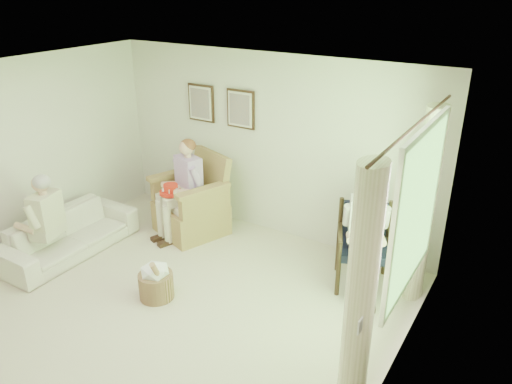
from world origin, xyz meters
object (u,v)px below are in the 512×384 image
wicker_armchair (192,208)px  person_sofa (41,217)px  person_wicker (184,182)px  wood_armchair (367,242)px  red_hat (171,190)px  hatbox (156,280)px  person_dark (364,228)px  sofa (69,234)px

wicker_armchair → person_sofa: person_sofa is taller
wicker_armchair → person_wicker: 0.49m
wicker_armchair → wood_armchair: 2.65m
wicker_armchair → person_wicker: bearing=-69.8°
red_hat → wicker_armchair: bearing=75.1°
wicker_armchair → hatbox: size_ratio=1.96×
red_hat → hatbox: bearing=-57.9°
wood_armchair → wicker_armchair: bearing=158.3°
person_dark → wood_armchair: bearing=67.0°
sofa → wicker_armchair: bearing=-36.9°
wicker_armchair → hatbox: wicker_armchair is taller
person_dark → red_hat: (-2.73, -0.23, -0.05)m
wood_armchair → person_sofa: 4.10m
wicker_armchair → red_hat: size_ratio=3.66×
wood_armchair → person_dark: size_ratio=0.72×
person_sofa → hatbox: person_sofa is taller
wicker_armchair → hatbox: (0.68, -1.56, -0.14)m
sofa → person_sofa: person_sofa is taller
sofa → person_dark: (3.68, 1.28, 0.54)m
person_dark → hatbox: bearing=-166.3°
wood_armchair → sofa: size_ratio=0.53×
red_hat → person_dark: bearing=4.9°
sofa → red_hat: (0.95, 1.05, 0.49)m
person_wicker → person_dark: size_ratio=1.03×
wood_armchair → person_wicker: size_ratio=0.70×
wicker_armchair → red_hat: bearing=-84.7°
wicker_armchair → wood_armchair: bearing=21.6°
sofa → person_dark: 3.94m
person_sofa → hatbox: (1.72, 0.18, -0.46)m
wicker_armchair → sofa: size_ratio=0.62×
wood_armchair → person_dark: bearing=-113.0°
wicker_armchair → sofa: bearing=-106.6°
red_hat → person_sofa: bearing=-124.1°
wicker_armchair → red_hat: (-0.09, -0.34, 0.39)m
wood_armchair → red_hat: 2.77m
person_sofa → person_wicker: bearing=132.0°
wicker_armchair → person_dark: 2.68m
sofa → hatbox: (1.72, -0.18, -0.04)m
red_hat → wood_armchair: bearing=8.3°
sofa → person_wicker: (1.04, 1.23, 0.57)m
wood_armchair → person_sofa: (-3.68, -1.80, 0.14)m
person_wicker → red_hat: size_ratio=4.42×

